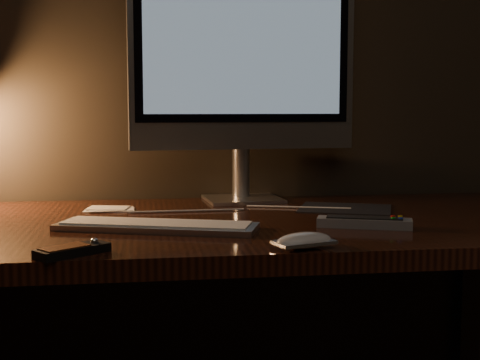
{
  "coord_description": "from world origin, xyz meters",
  "views": [
    {
      "loc": [
        -0.2,
        0.36,
        1.0
      ],
      "look_at": [
        0.0,
        1.73,
        0.85
      ],
      "focal_mm": 50.0,
      "sensor_mm": 36.0,
      "label": 1
    }
  ],
  "objects": [
    {
      "name": "tv_remote",
      "position": [
        0.27,
        1.71,
        0.76
      ],
      "size": [
        0.2,
        0.12,
        0.03
      ],
      "rotation": [
        0.0,
        0.0,
        -0.35
      ],
      "color": "gray",
      "rests_on": "desk"
    },
    {
      "name": "mousepad",
      "position": [
        0.31,
        1.97,
        0.75
      ],
      "size": [
        0.28,
        0.25,
        0.0
      ],
      "primitive_type": "cube",
      "rotation": [
        0.0,
        0.0,
        -0.38
      ],
      "color": "black",
      "rests_on": "desk"
    },
    {
      "name": "desk",
      "position": [
        0.0,
        1.93,
        0.62
      ],
      "size": [
        1.6,
        0.75,
        0.75
      ],
      "color": "#35160C",
      "rests_on": "ground"
    },
    {
      "name": "mouse",
      "position": [
        0.09,
        1.52,
        0.76
      ],
      "size": [
        0.12,
        0.09,
        0.02
      ],
      "primitive_type": "ellipsoid",
      "rotation": [
        0.0,
        0.0,
        0.3
      ],
      "color": "white",
      "rests_on": "desk"
    },
    {
      "name": "media_remote",
      "position": [
        -0.32,
        1.53,
        0.76
      ],
      "size": [
        0.13,
        0.12,
        0.02
      ],
      "rotation": [
        0.0,
        0.0,
        0.67
      ],
      "color": "black",
      "rests_on": "desk"
    },
    {
      "name": "keyboard",
      "position": [
        -0.17,
        1.76,
        0.76
      ],
      "size": [
        0.44,
        0.25,
        0.02
      ],
      "primitive_type": "cube",
      "rotation": [
        0.0,
        0.0,
        -0.32
      ],
      "color": "silver",
      "rests_on": "desk"
    },
    {
      "name": "papers",
      "position": [
        -0.28,
        2.04,
        0.75
      ],
      "size": [
        0.13,
        0.09,
        0.01
      ],
      "primitive_type": "cube",
      "rotation": [
        0.0,
        0.0,
        -0.09
      ],
      "color": "white",
      "rests_on": "desk"
    },
    {
      "name": "monitor",
      "position": [
        0.07,
        2.15,
        1.13
      ],
      "size": [
        0.62,
        0.2,
        0.65
      ],
      "rotation": [
        0.0,
        0.0,
        0.08
      ],
      "color": "silver",
      "rests_on": "desk"
    },
    {
      "name": "cable",
      "position": [
        0.05,
        1.98,
        0.75
      ],
      "size": [
        0.54,
        0.1,
        0.0
      ],
      "primitive_type": "cylinder",
      "rotation": [
        0.0,
        1.57,
        -0.18
      ],
      "color": "white",
      "rests_on": "desk"
    }
  ]
}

